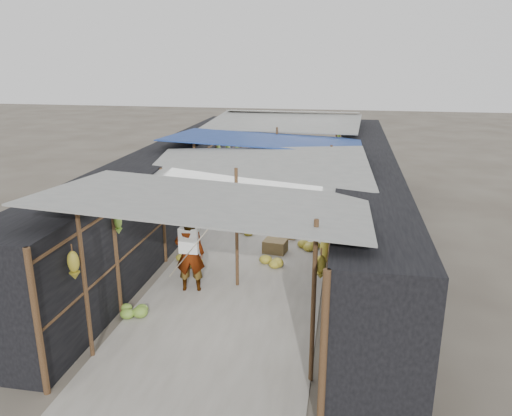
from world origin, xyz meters
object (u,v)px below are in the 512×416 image
Objects in this scene: crate_near at (288,234)px; vendor_seated at (321,195)px; shopper_blue at (256,197)px; vendor_elderly at (190,254)px; black_basin at (328,208)px.

vendor_seated reaches higher than crate_near.
shopper_blue is at bearing -49.26° from vendor_seated.
vendor_elderly reaches higher than crate_near.
shopper_blue reaches higher than crate_near.
crate_near is 2.93m from black_basin.
shopper_blue is at bearing -135.52° from black_basin.
crate_near is 2.83m from vendor_seated.
vendor_elderly is 4.36m from shopper_blue.
vendor_seated is (0.73, 2.71, 0.38)m from crate_near.
vendor_seated is at bearing -121.99° from vendor_elderly.
shopper_blue is 2.60m from vendor_seated.
black_basin is at bearing 99.41° from vendor_seated.
vendor_elderly reaches higher than black_basin.
crate_near reaches higher than black_basin.
vendor_elderly is 0.96× the size of shopper_blue.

